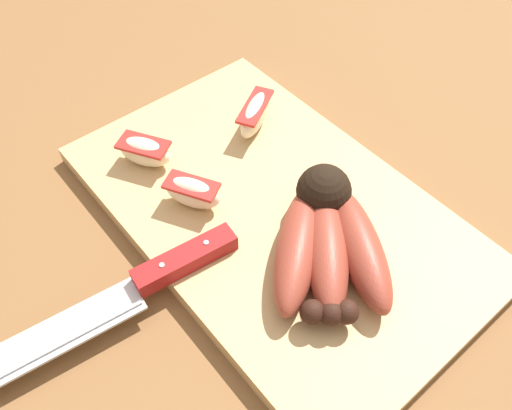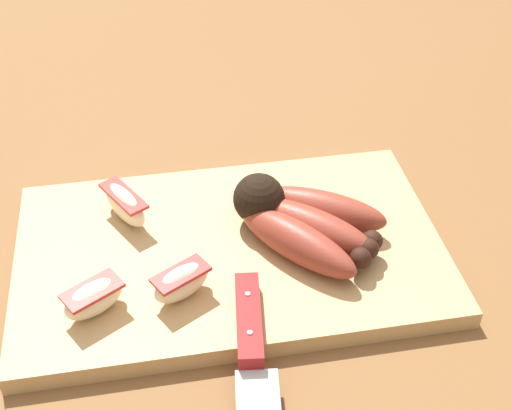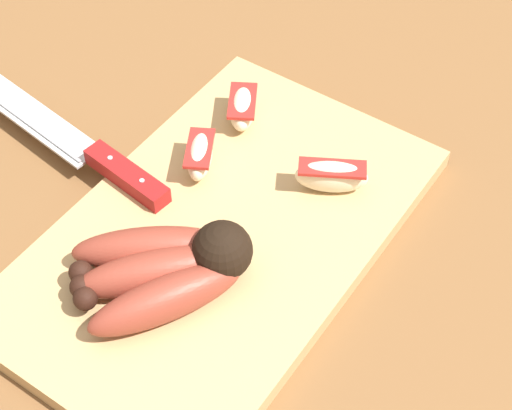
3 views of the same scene
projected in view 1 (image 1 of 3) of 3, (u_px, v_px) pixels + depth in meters
name	position (u px, v px, depth m)	size (l,w,h in m)	color
ground_plane	(278.00, 203.00, 0.56)	(6.00, 6.00, 0.00)	brown
cutting_board	(274.00, 211.00, 0.54)	(0.43, 0.26, 0.02)	tan
banana_bunch	(326.00, 239.00, 0.48)	(0.16, 0.16, 0.06)	black
chefs_knife	(138.00, 286.00, 0.46)	(0.06, 0.28, 0.02)	silver
apple_wedge_near	(192.00, 192.00, 0.52)	(0.06, 0.05, 0.03)	#F4E5C1
apple_wedge_middle	(145.00, 151.00, 0.55)	(0.06, 0.05, 0.03)	#F4E5C1
apple_wedge_far	(255.00, 114.00, 0.59)	(0.05, 0.07, 0.04)	#F4E5C1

